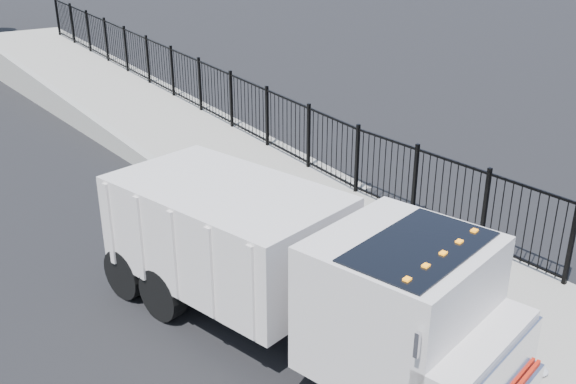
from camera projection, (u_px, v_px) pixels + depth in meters
ground at (363, 305)px, 12.20m from camera, size 120.00×120.00×0.00m
sidewalk at (515, 314)px, 11.80m from camera, size 3.55×12.00×0.12m
curb at (447, 353)px, 10.71m from camera, size 0.30×12.00×0.16m
ramp at (118, 109)px, 25.08m from camera, size 3.95×24.06×3.19m
iron_fence at (201, 102)px, 22.62m from camera, size 0.10×28.00×1.80m
truck at (298, 266)px, 10.59m from camera, size 3.88×8.02×2.64m
worker at (426, 263)px, 11.73m from camera, size 0.57×0.71×1.71m
debris at (537, 370)px, 10.17m from camera, size 0.36×0.36×0.09m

